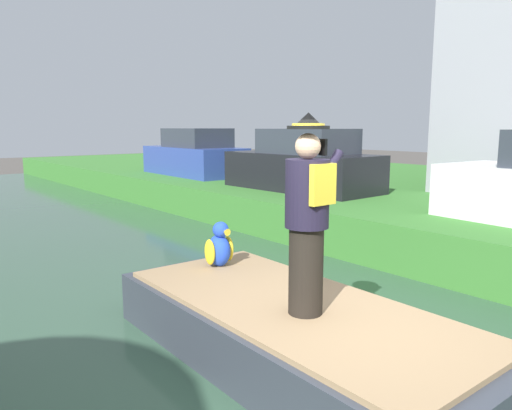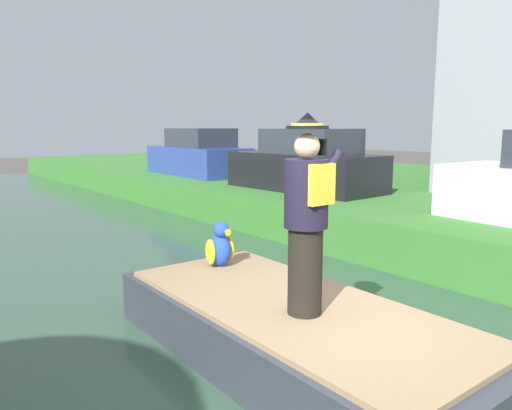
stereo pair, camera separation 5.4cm
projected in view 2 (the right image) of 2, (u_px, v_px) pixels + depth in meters
name	position (u px, v px, depth m)	size (l,w,h in m)	color
ground_plane	(337.00, 394.00, 4.47)	(80.00, 80.00, 0.00)	#4C4742
canal_water	(337.00, 389.00, 4.47)	(6.50, 48.00, 0.10)	#33513D
boat	(292.00, 332.00, 4.88)	(1.87, 4.23, 0.61)	#333842
person_pirate	(307.00, 216.00, 4.40)	(0.61, 0.42, 1.85)	black
parrot_plush	(220.00, 247.00, 6.06)	(0.36, 0.35, 0.57)	blue
parked_car_dark	(305.00, 164.00, 12.00)	(1.83, 4.06, 1.50)	black
parked_car_blue	(198.00, 155.00, 15.84)	(1.81, 4.04, 1.50)	#2D4293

